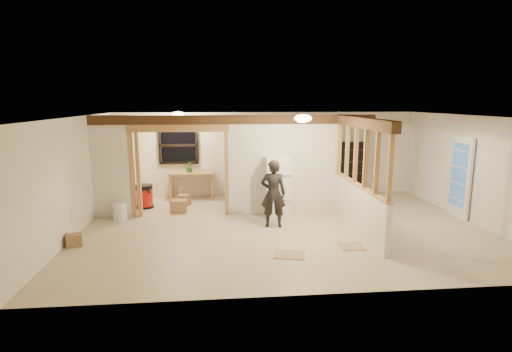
{
  "coord_description": "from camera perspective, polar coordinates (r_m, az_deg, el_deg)",
  "views": [
    {
      "loc": [
        -1.45,
        -8.64,
        2.84
      ],
      "look_at": [
        -0.58,
        0.4,
        1.12
      ],
      "focal_mm": 28.0,
      "sensor_mm": 36.0,
      "label": 1
    }
  ],
  "objects": [
    {
      "name": "partition_center",
      "position": [
        10.1,
        3.99,
        1.65
      ],
      "size": [
        2.8,
        0.12,
        2.5
      ],
      "primitive_type": "cube",
      "color": "silver",
      "rests_on": "floor"
    },
    {
      "name": "woman",
      "position": [
        9.01,
        2.48,
        -2.52
      ],
      "size": [
        0.62,
        0.46,
        1.55
      ],
      "primitive_type": "imported",
      "rotation": [
        0.0,
        0.0,
        2.98
      ],
      "color": "#272524",
      "rests_on": "floor"
    },
    {
      "name": "ceiling",
      "position": [
        8.76,
        4.09,
        8.49
      ],
      "size": [
        9.0,
        6.5,
        0.01
      ],
      "primitive_type": "cube",
      "color": "white"
    },
    {
      "name": "work_table",
      "position": [
        11.8,
        -9.15,
        -1.33
      ],
      "size": [
        1.29,
        0.66,
        0.81
      ],
      "primitive_type": "cube",
      "rotation": [
        0.0,
        0.0,
        -0.01
      ],
      "color": "#B4834C",
      "rests_on": "floor"
    },
    {
      "name": "bookshelf",
      "position": [
        12.54,
        13.64,
        1.08
      ],
      "size": [
        0.8,
        0.27,
        1.6
      ],
      "primitive_type": "cube",
      "color": "black",
      "rests_on": "floor"
    },
    {
      "name": "wall_back",
      "position": [
        12.08,
        1.46,
        3.16
      ],
      "size": [
        9.0,
        0.01,
        2.5
      ],
      "primitive_type": "cube",
      "color": "silver",
      "rests_on": "floor"
    },
    {
      "name": "floor",
      "position": [
        9.21,
        3.88,
        -7.29
      ],
      "size": [
        9.0,
        6.5,
        0.01
      ],
      "primitive_type": "cube",
      "color": "#C2AF90",
      "rests_on": "ground"
    },
    {
      "name": "french_door",
      "position": [
        10.93,
        27.1,
        -0.15
      ],
      "size": [
        0.12,
        0.86,
        2.0
      ],
      "primitive_type": "cube",
      "color": "white",
      "rests_on": "floor"
    },
    {
      "name": "bucket",
      "position": [
        10.21,
        -18.86,
        -4.78
      ],
      "size": [
        0.4,
        0.4,
        0.42
      ],
      "primitive_type": "cylinder",
      "rotation": [
        0.0,
        0.0,
        0.25
      ],
      "color": "white",
      "rests_on": "floor"
    },
    {
      "name": "floor_panel_far",
      "position": [
        7.61,
        4.8,
        -11.12
      ],
      "size": [
        0.66,
        0.58,
        0.02
      ],
      "primitive_type": "cube",
      "rotation": [
        0.0,
        0.0,
        -0.24
      ],
      "color": "tan",
      "rests_on": "floor"
    },
    {
      "name": "shop_vac",
      "position": [
        11.1,
        -15.64,
        -2.8
      ],
      "size": [
        0.56,
        0.56,
        0.64
      ],
      "primitive_type": "cylinder",
      "rotation": [
        0.0,
        0.0,
        -0.15
      ],
      "color": "#B6160E",
      "rests_on": "floor"
    },
    {
      "name": "potted_plant",
      "position": [
        11.62,
        -9.45,
        1.36
      ],
      "size": [
        0.33,
        0.29,
        0.35
      ],
      "primitive_type": "imported",
      "rotation": [
        0.0,
        0.0,
        -0.07
      ],
      "color": "#3F792C",
      "rests_on": "work_table"
    },
    {
      "name": "stud_partition",
      "position": [
        8.86,
        14.72,
        2.73
      ],
      "size": [
        0.14,
        3.2,
        1.32
      ],
      "primitive_type": "cube",
      "color": "#B4834C",
      "rests_on": "pony_wall"
    },
    {
      "name": "doorway_frame",
      "position": [
        10.03,
        -10.84,
        0.55
      ],
      "size": [
        2.46,
        0.14,
        2.2
      ],
      "primitive_type": "cube",
      "color": "#B4834C",
      "rests_on": "floor"
    },
    {
      "name": "box_util_b",
      "position": [
        11.25,
        -10.24,
        -3.35
      ],
      "size": [
        0.37,
        0.37,
        0.28
      ],
      "primitive_type": "cube",
      "rotation": [
        0.0,
        0.0,
        -0.29
      ],
      "color": "#906A46",
      "rests_on": "floor"
    },
    {
      "name": "header_beam_right",
      "position": [
        8.79,
        14.94,
        7.38
      ],
      "size": [
        0.18,
        3.3,
        0.22
      ],
      "primitive_type": "cube",
      "color": "#4C2F1A",
      "rests_on": "ceiling"
    },
    {
      "name": "hanging_bulb",
      "position": [
        10.27,
        -8.61,
        6.93
      ],
      "size": [
        0.07,
        0.07,
        0.07
      ],
      "primitive_type": "ellipsoid",
      "color": "#FFD88C",
      "rests_on": "ceiling"
    },
    {
      "name": "box_util_a",
      "position": [
        10.5,
        -11.0,
        -4.25
      ],
      "size": [
        0.4,
        0.35,
        0.33
      ],
      "primitive_type": "cube",
      "rotation": [
        0.0,
        0.0,
        -0.07
      ],
      "color": "#906A46",
      "rests_on": "floor"
    },
    {
      "name": "window_back",
      "position": [
        11.93,
        -11.02,
        4.33
      ],
      "size": [
        1.12,
        0.1,
        1.1
      ],
      "primitive_type": "cube",
      "color": "black",
      "rests_on": "wall_back"
    },
    {
      "name": "partition_left_stub",
      "position": [
        10.3,
        -20.05,
        1.2
      ],
      "size": [
        0.9,
        0.12,
        2.5
      ],
      "primitive_type": "cube",
      "color": "silver",
      "rests_on": "floor"
    },
    {
      "name": "ceiling_dome_main",
      "position": [
        8.33,
        6.72,
        8.19
      ],
      "size": [
        0.36,
        0.36,
        0.16
      ],
      "primitive_type": "ellipsoid",
      "color": "#FFEABF",
      "rests_on": "ceiling"
    },
    {
      "name": "box_front",
      "position": [
        8.77,
        -24.56,
        -8.33
      ],
      "size": [
        0.36,
        0.32,
        0.24
      ],
      "primitive_type": "cube",
      "rotation": [
        0.0,
        0.0,
        0.33
      ],
      "color": "#906A46",
      "rests_on": "floor"
    },
    {
      "name": "pony_wall",
      "position": [
        9.09,
        14.37,
        -4.53
      ],
      "size": [
        0.12,
        3.2,
        1.0
      ],
      "primitive_type": "cube",
      "color": "silver",
      "rests_on": "floor"
    },
    {
      "name": "refrigerator",
      "position": [
        9.82,
        3.11,
        -1.64
      ],
      "size": [
        0.61,
        0.59,
        1.48
      ],
      "primitive_type": "cube",
      "color": "silver",
      "rests_on": "floor"
    },
    {
      "name": "ceiling_dome_util",
      "position": [
        10.99,
        -11.09,
        8.66
      ],
      "size": [
        0.32,
        0.32,
        0.14
      ],
      "primitive_type": "ellipsoid",
      "color": "#FFEABF",
      "rests_on": "ceiling"
    },
    {
      "name": "wall_right",
      "position": [
        10.61,
        28.73,
        0.78
      ],
      "size": [
        0.01,
        6.5,
        2.5
      ],
      "primitive_type": "cube",
      "color": "silver",
      "rests_on": "floor"
    },
    {
      "name": "wall_left",
      "position": [
        9.29,
        -24.55,
        -0.09
      ],
      "size": [
        0.01,
        6.5,
        2.5
      ],
      "primitive_type": "cube",
      "color": "silver",
      "rests_on": "floor"
    },
    {
      "name": "wall_front",
      "position": [
        5.8,
        9.26,
        -5.3
      ],
      "size": [
        9.0,
        0.01,
        2.5
      ],
      "primitive_type": "cube",
      "color": "silver",
      "rests_on": "floor"
    },
    {
      "name": "header_beam_back",
      "position": [
        9.86,
        -2.89,
        8.05
      ],
      "size": [
        7.0,
        0.18,
        0.22
      ],
      "primitive_type": "cube",
      "color": "#4C2F1A",
      "rests_on": "ceiling"
    },
    {
      "name": "floor_panel_near",
      "position": [
        8.21,
        13.5,
        -9.73
      ],
      "size": [
        0.52,
        0.52,
        0.02
      ],
      "primitive_type": "cube",
      "rotation": [
        0.0,
        0.0,
        -0.08
      ],
      "color": "tan",
      "rests_on": "floor"
    }
  ]
}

